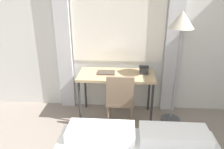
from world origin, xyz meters
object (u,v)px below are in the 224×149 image
Objects in this scene: desk at (116,78)px; book at (106,72)px; telephone at (144,70)px; desk_chair at (120,98)px; standing_lamp at (181,31)px.

desk is 4.29× the size of book.
telephone is 0.58m from book.
desk_chair is at bearing -133.36° from telephone.
desk_chair is 1.25m from standing_lamp.
telephone is 0.57× the size of book.
standing_lamp is 10.93× the size of telephone.
book is at bearing 175.16° from standing_lamp.
standing_lamp reaches higher than desk_chair.
desk is at bearing 175.21° from standing_lamp.
desk_chair reaches higher than desk.
telephone is (-0.46, 0.14, -0.63)m from standing_lamp.
standing_lamp is at bearing 15.26° from desk_chair.
telephone is at bearing 5.25° from book.
book is at bearing 125.51° from desk_chair.
desk_chair is at bearing -164.17° from standing_lamp.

